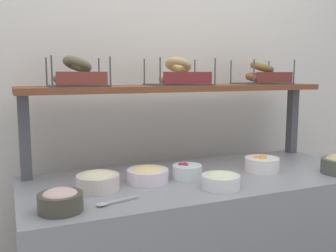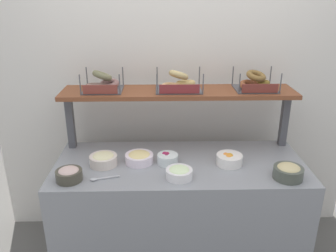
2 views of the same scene
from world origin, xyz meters
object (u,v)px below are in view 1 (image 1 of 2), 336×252
at_px(bowl_egg_salad, 148,174).
at_px(serving_spoon_near_plate, 111,202).
at_px(bagel_basket_cinnamon_raisin, 262,76).
at_px(bowl_fruit_salad, 262,164).
at_px(bowl_beet_salad, 187,171).
at_px(bowl_tuna_salad, 60,200).
at_px(bowl_potato_salad, 98,181).
at_px(bagel_basket_plain, 179,76).
at_px(bowl_scallion_spread, 221,180).
at_px(bagel_basket_poppy, 77,76).

relative_size(bowl_egg_salad, serving_spoon_near_plate, 1.06).
relative_size(serving_spoon_near_plate, bagel_basket_cinnamon_raisin, 0.62).
height_order(bowl_fruit_salad, bowl_beet_salad, bowl_fruit_salad).
xyz_separation_m(bowl_beet_salad, serving_spoon_near_plate, (-0.42, -0.21, -0.03)).
xyz_separation_m(bowl_tuna_salad, bowl_potato_salad, (0.18, 0.20, 0.00)).
relative_size(bagel_basket_plain, bagel_basket_cinnamon_raisin, 1.10).
distance_m(bowl_fruit_salad, bowl_tuna_salad, 1.03).
relative_size(bowl_beet_salad, bowl_tuna_salad, 0.86).
relative_size(bowl_scallion_spread, bagel_basket_plain, 0.52).
distance_m(bowl_potato_salad, bagel_basket_plain, 0.73).
bearing_deg(bowl_fruit_salad, bagel_basket_plain, 136.82).
bearing_deg(bowl_tuna_salad, bagel_basket_plain, 35.14).
height_order(bagel_basket_poppy, bagel_basket_cinnamon_raisin, bagel_basket_poppy).
distance_m(bowl_potato_salad, bowl_egg_salad, 0.24).
distance_m(bowl_fruit_salad, bagel_basket_poppy, 1.01).
bearing_deg(bagel_basket_plain, bagel_basket_cinnamon_raisin, 0.34).
distance_m(bowl_beet_salad, bowl_tuna_salad, 0.64).
xyz_separation_m(bowl_egg_salad, serving_spoon_near_plate, (-0.23, -0.22, -0.03)).
relative_size(bowl_fruit_salad, bowl_tuna_salad, 1.07).
bearing_deg(bagel_basket_plain, bowl_egg_salad, -136.60).
bearing_deg(bagel_basket_cinnamon_raisin, bowl_fruit_salad, -124.89).
distance_m(bowl_potato_salad, serving_spoon_near_plate, 0.20).
height_order(bowl_fruit_salad, bagel_basket_cinnamon_raisin, bagel_basket_cinnamon_raisin).
bearing_deg(bowl_scallion_spread, bowl_fruit_salad, 26.52).
bearing_deg(bowl_beet_salad, bagel_basket_plain, 72.81).
height_order(bowl_scallion_spread, bagel_basket_cinnamon_raisin, bagel_basket_cinnamon_raisin).
bearing_deg(bagel_basket_poppy, bowl_egg_salad, -45.89).
height_order(bowl_fruit_salad, bagel_basket_poppy, bagel_basket_poppy).
relative_size(bowl_tuna_salad, bowl_potato_salad, 0.88).
bearing_deg(bowl_fruit_salad, bagel_basket_cinnamon_raisin, 55.11).
height_order(bowl_tuna_salad, bowl_scallion_spread, bowl_tuna_salad).
relative_size(bowl_scallion_spread, bagel_basket_cinnamon_raisin, 0.58).
relative_size(bowl_fruit_salad, bagel_basket_plain, 0.55).
height_order(bowl_potato_salad, bowl_egg_salad, bowl_potato_salad).
height_order(bowl_potato_salad, bowl_scallion_spread, bowl_potato_salad).
relative_size(bowl_fruit_salad, bowl_potato_salad, 0.95).
xyz_separation_m(bowl_fruit_salad, serving_spoon_near_plate, (-0.83, -0.18, -0.03)).
distance_m(bowl_beet_salad, bowl_potato_salad, 0.43).
height_order(bowl_tuna_salad, bagel_basket_cinnamon_raisin, bagel_basket_cinnamon_raisin).
relative_size(bowl_fruit_salad, bowl_beet_salad, 1.25).
xyz_separation_m(bowl_potato_salad, bagel_basket_cinnamon_raisin, (1.05, 0.29, 0.44)).
height_order(bowl_fruit_salad, bowl_potato_salad, bowl_potato_salad).
distance_m(bowl_egg_salad, bagel_basket_cinnamon_raisin, 0.96).
bearing_deg(bagel_basket_cinnamon_raisin, serving_spoon_near_plate, -154.94).
distance_m(serving_spoon_near_plate, bagel_basket_poppy, 0.68).
distance_m(bowl_tuna_salad, bagel_basket_plain, 0.95).
height_order(bowl_beet_salad, bowl_potato_salad, bowl_potato_salad).
bearing_deg(bowl_potato_salad, serving_spoon_near_plate, -88.29).
bearing_deg(bowl_fruit_salad, bowl_tuna_salad, -169.79).
bearing_deg(bagel_basket_poppy, bowl_fruit_salad, -19.74).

